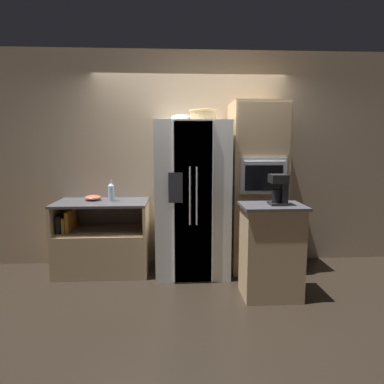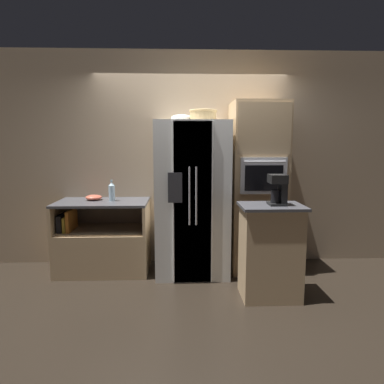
# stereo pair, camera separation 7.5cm
# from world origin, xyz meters

# --- Properties ---
(ground_plane) EXTENTS (20.00, 20.00, 0.00)m
(ground_plane) POSITION_xyz_m (0.00, 0.00, 0.00)
(ground_plane) COLOR black
(wall_back) EXTENTS (12.00, 0.06, 2.80)m
(wall_back) POSITION_xyz_m (0.00, 0.50, 1.40)
(wall_back) COLOR tan
(wall_back) RESTS_ON ground_plane
(counter_left) EXTENTS (1.13, 0.66, 0.90)m
(counter_left) POSITION_xyz_m (-1.12, 0.14, 0.33)
(counter_left) COLOR tan
(counter_left) RESTS_ON ground_plane
(refrigerator) EXTENTS (0.88, 0.82, 1.87)m
(refrigerator) POSITION_xyz_m (-0.00, 0.08, 0.94)
(refrigerator) COLOR white
(refrigerator) RESTS_ON ground_plane
(wall_oven) EXTENTS (0.66, 0.70, 2.11)m
(wall_oven) POSITION_xyz_m (0.82, 0.15, 1.06)
(wall_oven) COLOR tan
(wall_oven) RESTS_ON ground_plane
(island_counter) EXTENTS (0.64, 0.49, 0.99)m
(island_counter) POSITION_xyz_m (0.79, -0.68, 0.50)
(island_counter) COLOR tan
(island_counter) RESTS_ON ground_plane
(wicker_basket) EXTENTS (0.33, 0.33, 0.13)m
(wicker_basket) POSITION_xyz_m (0.13, 0.01, 1.94)
(wicker_basket) COLOR tan
(wicker_basket) RESTS_ON refrigerator
(fruit_bowl) EXTENTS (0.26, 0.26, 0.08)m
(fruit_bowl) POSITION_xyz_m (-0.12, 0.09, 1.91)
(fruit_bowl) COLOR white
(fruit_bowl) RESTS_ON refrigerator
(bottle_tall) EXTENTS (0.08, 0.08, 0.27)m
(bottle_tall) POSITION_xyz_m (-1.00, 0.16, 1.02)
(bottle_tall) COLOR silver
(bottle_tall) RESTS_ON counter_left
(mixing_bowl) EXTENTS (0.21, 0.21, 0.07)m
(mixing_bowl) POSITION_xyz_m (-1.24, 0.24, 0.93)
(mixing_bowl) COLOR #DB664C
(mixing_bowl) RESTS_ON counter_left
(coffee_maker) EXTENTS (0.17, 0.19, 0.31)m
(coffee_maker) POSITION_xyz_m (0.86, -0.68, 1.16)
(coffee_maker) COLOR black
(coffee_maker) RESTS_ON island_counter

